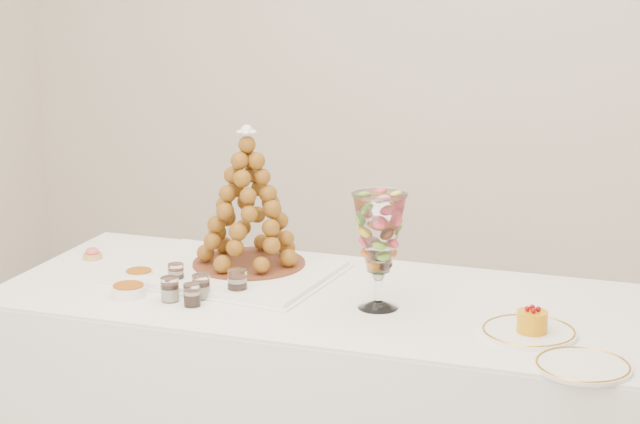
% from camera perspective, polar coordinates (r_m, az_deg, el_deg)
% --- Properties ---
extents(buffet_table, '(1.96, 0.89, 0.73)m').
position_cam_1_polar(buffet_table, '(3.11, 0.98, -10.85)').
color(buffet_table, white).
rests_on(buffet_table, ground).
extents(lace_tray, '(0.60, 0.46, 0.02)m').
position_cam_1_polar(lace_tray, '(3.17, -4.91, -3.18)').
color(lace_tray, white).
rests_on(lace_tray, buffet_table).
extents(macaron_vase, '(0.14, 0.14, 0.31)m').
position_cam_1_polar(macaron_vase, '(2.82, 3.17, -1.20)').
color(macaron_vase, white).
rests_on(macaron_vase, buffet_table).
extents(cake_plate, '(0.24, 0.24, 0.01)m').
position_cam_1_polar(cake_plate, '(2.74, 11.07, -6.31)').
color(cake_plate, white).
rests_on(cake_plate, buffet_table).
extents(spare_plate, '(0.22, 0.22, 0.01)m').
position_cam_1_polar(spare_plate, '(2.56, 13.84, -7.99)').
color(spare_plate, white).
rests_on(spare_plate, buffet_table).
extents(pink_tart, '(0.06, 0.06, 0.04)m').
position_cam_1_polar(pink_tart, '(3.38, -12.05, -2.21)').
color(pink_tart, tan).
rests_on(pink_tart, buffet_table).
extents(verrine_a, '(0.05, 0.05, 0.06)m').
position_cam_1_polar(verrine_a, '(3.09, -7.69, -3.31)').
color(verrine_a, white).
rests_on(verrine_a, buffet_table).
extents(verrine_b, '(0.06, 0.06, 0.07)m').
position_cam_1_polar(verrine_b, '(2.96, -6.36, -3.97)').
color(verrine_b, white).
rests_on(verrine_b, buffet_table).
extents(verrine_c, '(0.06, 0.06, 0.07)m').
position_cam_1_polar(verrine_c, '(2.97, -4.43, -3.79)').
color(verrine_c, white).
rests_on(verrine_c, buffet_table).
extents(verrine_d, '(0.06, 0.06, 0.07)m').
position_cam_1_polar(verrine_d, '(2.95, -8.01, -4.10)').
color(verrine_d, white).
rests_on(verrine_d, buffet_table).
extents(verrine_e, '(0.05, 0.05, 0.06)m').
position_cam_1_polar(verrine_e, '(2.91, -6.84, -4.41)').
color(verrine_e, white).
rests_on(verrine_e, buffet_table).
extents(ramekin_back, '(0.08, 0.08, 0.03)m').
position_cam_1_polar(ramekin_back, '(3.15, -9.62, -3.36)').
color(ramekin_back, white).
rests_on(ramekin_back, buffet_table).
extents(ramekin_front, '(0.10, 0.10, 0.03)m').
position_cam_1_polar(ramekin_front, '(3.01, -10.17, -4.17)').
color(ramekin_front, white).
rests_on(ramekin_front, buffet_table).
extents(croquembouche, '(0.34, 0.34, 0.42)m').
position_cam_1_polar(croquembouche, '(3.15, -3.87, 0.77)').
color(croquembouche, brown).
rests_on(croquembouche, lace_tray).
extents(mousse_cake, '(0.08, 0.08, 0.07)m').
position_cam_1_polar(mousse_cake, '(2.72, 11.25, -5.73)').
color(mousse_cake, orange).
rests_on(mousse_cake, cake_plate).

